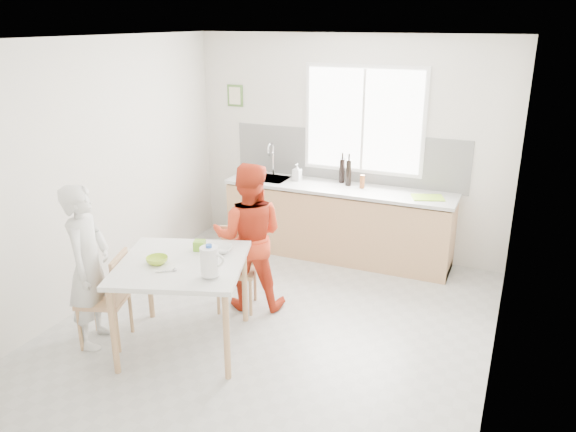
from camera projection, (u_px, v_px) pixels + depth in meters
name	position (u px, v px, depth m)	size (l,w,h in m)	color
ground	(272.00, 329.00, 5.45)	(4.50, 4.50, 0.00)	#B7B7B2
room_shell	(270.00, 165.00, 4.91)	(4.50, 4.50, 4.50)	silver
window	(364.00, 120.00, 6.74)	(1.50, 0.06, 1.30)	white
backsplash	(347.00, 157.00, 6.99)	(3.00, 0.02, 0.65)	white
picture_frame	(235.00, 96.00, 7.34)	(0.22, 0.03, 0.28)	#527C38
kitchen_counter	(337.00, 225.00, 7.01)	(2.84, 0.64, 1.37)	tan
dining_table	(182.00, 271.00, 4.95)	(1.37, 1.37, 0.83)	silver
chair_left	(110.00, 295.00, 5.09)	(0.51, 0.51, 0.88)	tan
chair_far	(237.00, 264.00, 5.79)	(0.49, 0.49, 0.84)	tan
person_white	(89.00, 266.00, 5.02)	(0.56, 0.36, 1.52)	silver
person_red	(249.00, 237.00, 5.68)	(0.75, 0.58, 1.54)	red
bowl_green	(157.00, 260.00, 4.88)	(0.19, 0.19, 0.06)	#AEDA32
bowl_white	(220.00, 249.00, 5.13)	(0.22, 0.22, 0.05)	white
milk_jug	(210.00, 261.00, 4.59)	(0.21, 0.15, 0.27)	white
green_box	(200.00, 245.00, 5.17)	(0.10, 0.10, 0.09)	#76BD2B
spoon	(165.00, 271.00, 4.72)	(0.01, 0.01, 0.16)	#A5A5AA
cutting_board	(428.00, 197.00, 6.40)	(0.35, 0.25, 0.01)	#9ED731
wine_bottle_a	(349.00, 173.00, 6.82)	(0.07, 0.07, 0.32)	black
wine_bottle_b	(342.00, 171.00, 6.95)	(0.07, 0.07, 0.30)	black
jar_amber	(362.00, 182.00, 6.75)	(0.06, 0.06, 0.16)	brown
soap_bottle	(297.00, 172.00, 7.07)	(0.10, 0.10, 0.21)	#999999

